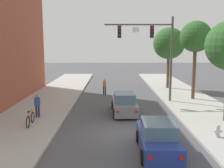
# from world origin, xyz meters

# --- Properties ---
(ground_plane) EXTENTS (120.00, 120.00, 0.00)m
(ground_plane) POSITION_xyz_m (0.00, 0.00, 0.00)
(ground_plane) COLOR #4C4C51
(sidewalk_left) EXTENTS (5.00, 60.00, 0.15)m
(sidewalk_left) POSITION_xyz_m (-6.50, 0.00, 0.07)
(sidewalk_left) COLOR #A8A59E
(sidewalk_left) RESTS_ON ground
(traffic_signal_mast) EXTENTS (6.05, 0.38, 7.50)m
(traffic_signal_mast) POSITION_xyz_m (2.92, 8.33, 5.32)
(traffic_signal_mast) COLOR #514C47
(traffic_signal_mast) RESTS_ON sidewalk_right
(car_lead_grey) EXTENTS (1.96, 4.30, 1.60)m
(car_lead_grey) POSITION_xyz_m (0.24, 4.57, 0.72)
(car_lead_grey) COLOR slate
(car_lead_grey) RESTS_ON ground
(car_following_blue) EXTENTS (1.89, 4.27, 1.60)m
(car_following_blue) POSITION_xyz_m (1.52, -2.60, 0.72)
(car_following_blue) COLOR navy
(car_following_blue) RESTS_ON ground
(pedestrian_sidewalk_left_walker) EXTENTS (0.36, 0.22, 1.64)m
(pedestrian_sidewalk_left_walker) POSITION_xyz_m (-5.94, 3.00, 1.06)
(pedestrian_sidewalk_left_walker) COLOR #232847
(pedestrian_sidewalk_left_walker) RESTS_ON sidewalk_left
(pedestrian_crossing_road) EXTENTS (0.36, 0.22, 1.64)m
(pedestrian_crossing_road) POSITION_xyz_m (-1.49, 11.97, 0.91)
(pedestrian_crossing_road) COLOR #232847
(pedestrian_crossing_road) RESTS_ON ground
(bicycle_leaning) EXTENTS (0.13, 1.77, 0.98)m
(bicycle_leaning) POSITION_xyz_m (-5.89, 1.21, 0.54)
(bicycle_leaning) COLOR black
(bicycle_leaning) RESTS_ON sidewalk_left
(fire_hydrant) EXTENTS (0.48, 0.24, 0.72)m
(fire_hydrant) POSITION_xyz_m (5.17, -0.89, 0.51)
(fire_hydrant) COLOR #B2B2B7
(fire_hydrant) RESTS_ON sidewalk_right
(street_tree_second) EXTENTS (2.86, 2.86, 7.23)m
(street_tree_second) POSITION_xyz_m (6.97, 9.23, 5.88)
(street_tree_second) COLOR brown
(street_tree_second) RESTS_ON sidewalk_right
(street_tree_third) EXTENTS (3.66, 3.66, 7.04)m
(street_tree_third) POSITION_xyz_m (5.90, 15.37, 5.34)
(street_tree_third) COLOR brown
(street_tree_third) RESTS_ON sidewalk_right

